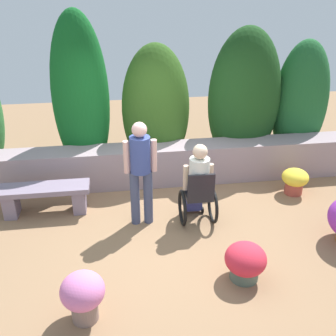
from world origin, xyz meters
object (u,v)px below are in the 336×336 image
Objects in this scene: stone_bench at (45,196)px; person_in_wheelchair at (198,186)px; flower_pot_red_accent at (83,294)px; person_standing_companion at (141,167)px; flower_pot_purple_near at (295,180)px; flower_pot_small_foreground at (245,261)px.

person_in_wheelchair is at bearing -16.53° from stone_bench.
flower_pot_red_accent is (-1.65, -1.76, -0.27)m from person_in_wheelchair.
person_standing_companion is at bearing 178.77° from person_in_wheelchair.
person_in_wheelchair reaches higher than flower_pot_purple_near.
flower_pot_purple_near is 2.51m from flower_pot_small_foreground.
person_standing_companion is at bearing -20.79° from stone_bench.
person_standing_companion is 3.57× the size of flower_pot_purple_near.
person_standing_companion is 2.10m from flower_pot_red_accent.
person_in_wheelchair is 2.51× the size of flower_pot_small_foreground.
flower_pot_purple_near is (2.73, 0.53, -0.69)m from person_standing_companion.
flower_pot_red_accent is at bearing -105.89° from person_standing_companion.
person_in_wheelchair is at bearing -161.78° from flower_pot_purple_near.
person_standing_companion reaches higher than flower_pot_red_accent.
person_standing_companion reaches higher than stone_bench.
person_in_wheelchair is 2.86× the size of flower_pot_purple_near.
flower_pot_purple_near is at bearing -2.31° from stone_bench.
flower_pot_purple_near is at bearing 22.74° from person_in_wheelchair.
person_standing_companion is (1.52, -0.50, 0.65)m from stone_bench.
person_standing_companion is at bearing 129.40° from flower_pot_small_foreground.
flower_pot_purple_near is 0.75× the size of flower_pot_red_accent.
flower_pot_purple_near is 4.25m from flower_pot_red_accent.
stone_bench is 1.08× the size of person_in_wheelchair.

